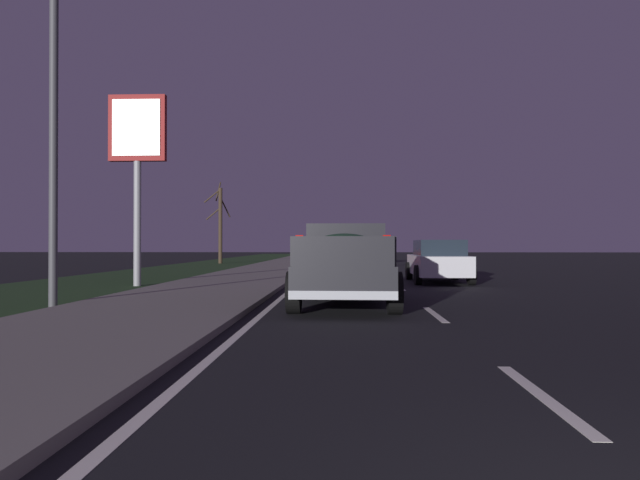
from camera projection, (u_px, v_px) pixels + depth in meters
name	position (u px, v px, depth m)	size (l,w,h in m)	color
ground	(378.00, 271.00, 28.95)	(144.00, 144.00, 0.00)	black
sidewalk_shoulder	(269.00, 270.00, 29.19)	(108.00, 4.00, 0.12)	slate
grass_verge	(174.00, 271.00, 29.40)	(108.00, 6.00, 0.01)	#1E3819
lane_markings	(331.00, 269.00, 31.45)	(108.93, 3.54, 0.01)	silver
pickup_truck	(346.00, 262.00, 12.93)	(5.46, 2.36, 1.87)	#232328
sedan_white	(438.00, 261.00, 20.42)	(4.43, 2.07, 1.54)	silver
sedan_red	(343.00, 254.00, 35.20)	(4.45, 2.10, 1.54)	maroon
gas_price_sign	(137.00, 143.00, 18.56)	(0.27, 1.90, 6.35)	#99999E
street_light_near	(67.00, 76.00, 12.01)	(0.36, 1.97, 8.34)	#4C4C51
bare_tree_far	(220.00, 223.00, 40.90)	(1.26, 1.74, 5.98)	#423323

